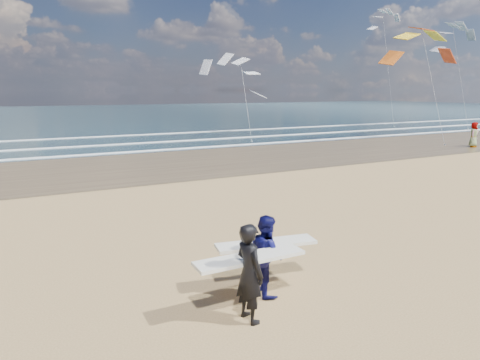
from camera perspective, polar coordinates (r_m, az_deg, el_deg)
wet_sand_strip at (r=35.01m, az=17.82°, el=4.43°), size 220.00×12.00×0.01m
ocean at (r=82.41m, az=-9.89°, el=8.79°), size 220.00×100.00×0.02m
foam_breakers at (r=42.69m, az=8.22°, el=6.18°), size 220.00×11.70×0.05m
surfer_near at (r=8.01m, az=1.28°, el=-12.03°), size 2.20×0.98×1.87m
surfer_far at (r=9.06m, az=3.53°, el=-9.78°), size 2.26×1.24×1.70m
beachgoer_0 at (r=36.74m, az=28.72°, el=5.33°), size 1.07×0.89×1.87m
kite_0 at (r=39.13m, az=23.73°, el=14.50°), size 7.89×4.97×10.68m
kite_1 at (r=38.18m, az=0.49°, el=12.70°), size 6.75×4.84×8.04m
kite_2 at (r=55.67m, az=27.04°, el=13.99°), size 6.84×4.85×12.81m
kite_5 at (r=55.42m, az=19.07°, el=14.73°), size 4.94×4.64×14.47m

